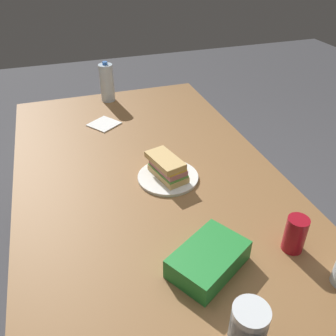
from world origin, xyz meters
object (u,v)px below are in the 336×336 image
Objects in this scene: paper_plate at (168,177)px; water_bottle_tall at (107,83)px; dining_table at (151,194)px; plastic_cup_stack at (247,333)px; chip_bag at (208,259)px; soda_can_red at (295,234)px; sandwich at (167,167)px.

paper_plate is 0.85m from water_bottle_tall.
plastic_cup_stack is (-0.74, -0.02, 0.16)m from dining_table.
plastic_cup_stack is (-1.57, -0.03, -0.02)m from water_bottle_tall.
chip_bag is 1.02× the size of water_bottle_tall.
chip_bag is (-0.47, 0.03, 0.03)m from paper_plate.
soda_can_red is 0.39m from plastic_cup_stack.
water_bottle_tall is at bearing 5.66° from sandwich.
dining_table is 0.60m from soda_can_red.
plastic_cup_stack is at bearing 176.12° from sandwich.
plastic_cup_stack is (-0.25, 0.30, 0.02)m from soda_can_red.
sandwich is (-0.01, -0.07, 0.13)m from dining_table.
dining_table is 11.18× the size of plastic_cup_stack.
chip_bag is at bearing 176.78° from sandwich.
soda_can_red is (-0.48, -0.25, 0.06)m from paper_plate.
sandwich is 0.73m from plastic_cup_stack.
sandwich is at bearing 27.90° from soda_can_red.
plastic_cup_stack is (-0.73, 0.05, 0.03)m from sandwich.
sandwich is at bearing 41.50° from paper_plate.
water_bottle_tall is at bearing 62.09° from chip_bag.
sandwich reaches higher than chip_bag.
soda_can_red is at bearing -146.87° from dining_table.
water_bottle_tall reaches higher than dining_table.
water_bottle_tall reaches higher than paper_plate.
water_bottle_tall is 1.35× the size of plastic_cup_stack.
plastic_cup_stack reaches higher than chip_bag.
dining_table is at bearing 1.37° from plastic_cup_stack.
soda_can_red reaches higher than chip_bag.
paper_plate is at bearing 27.79° from soda_can_red.
water_bottle_tall is at bearing 1.23° from plastic_cup_stack.
plastic_cup_stack is at bearing 175.88° from paper_plate.
plastic_cup_stack is (-0.26, 0.02, 0.05)m from chip_bag.
dining_table is 8.30× the size of water_bottle_tall.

